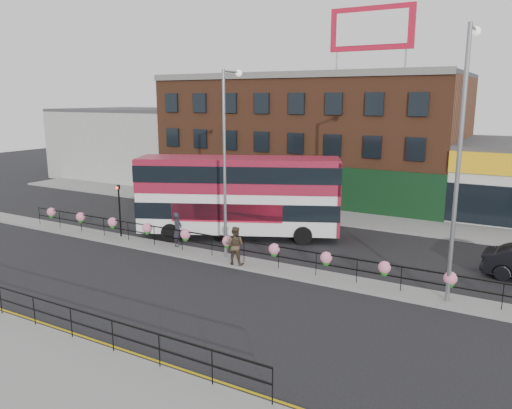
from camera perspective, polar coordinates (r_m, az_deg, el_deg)
The scene contains 17 objects.
ground at distance 26.43m, azimuth -3.25°, elevation -6.50°, with size 120.00×120.00×0.00m, color black.
south_pavement at distance 18.38m, azimuth -24.91°, elevation -16.12°, with size 60.00×4.00×0.15m, color gray.
north_pavement at distance 36.67m, azimuth 6.99°, elevation -1.14°, with size 60.00×4.00×0.15m, color gray.
median at distance 26.41m, azimuth -3.25°, elevation -6.34°, with size 60.00×1.60×0.15m, color gray.
yellow_line_inner at distance 19.64m, azimuth -19.30°, elevation -14.00°, with size 60.00×0.10×0.01m, color gold.
yellow_line_outer at distance 19.54m, azimuth -19.71°, elevation -14.18°, with size 60.00×0.10×0.01m, color gold.
brick_building at distance 44.72m, azimuth 6.40°, elevation 7.80°, with size 25.00×12.21×10.30m.
warehouse_west at distance 56.05m, azimuth -13.12°, elevation 6.91°, with size 15.50×12.00×7.30m.
billboard at distance 37.97m, azimuth 13.07°, elevation 19.01°, with size 6.00×0.29×4.40m.
median_railing at distance 26.12m, azimuth -3.27°, elevation -4.32°, with size 30.04×0.56×1.23m.
south_railing at distance 20.50m, azimuth -24.09°, elevation -10.35°, with size 20.04×0.05×1.12m.
double_decker_bus at distance 30.26m, azimuth -1.93°, elevation 1.81°, with size 12.23×7.65×4.92m.
pedestrian_a at distance 28.64m, azimuth -8.95°, elevation -2.81°, with size 0.63×0.80×1.94m, color #23222C.
pedestrian_b at distance 25.23m, azimuth -2.42°, elevation -4.69°, with size 1.09×0.92×1.97m, color #493929.
lamp_column_west at distance 25.68m, azimuth -3.33°, elevation 6.42°, with size 0.35×1.70×9.69m.
lamp_column_east at distance 21.36m, azimuth 22.41°, elevation 6.59°, with size 0.40×1.94×11.07m.
traffic_light_median at distance 31.03m, azimuth -15.40°, elevation 0.60°, with size 0.15×0.28×3.65m.
Camera 1 is at (13.69, -20.98, 8.42)m, focal length 35.00 mm.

